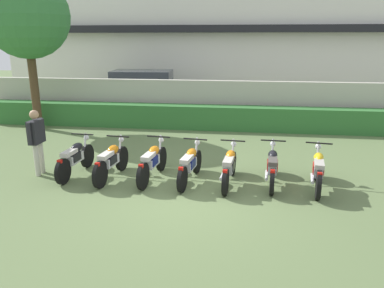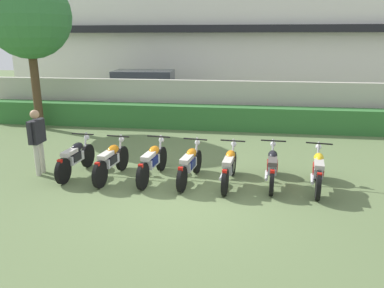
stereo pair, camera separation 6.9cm
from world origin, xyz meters
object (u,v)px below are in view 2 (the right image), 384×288
(motorcycle_in_row_3, at_px, (190,164))
(motorcycle_in_row_0, at_px, (75,158))
(motorcycle_in_row_5, at_px, (272,166))
(parked_car, at_px, (147,91))
(motorcycle_in_row_4, at_px, (229,166))
(tree_near_inspector, at_px, (28,16))
(motorcycle_in_row_2, at_px, (152,161))
(motorcycle_in_row_6, at_px, (318,170))
(motorcycle_in_row_1, at_px, (111,161))
(inspector_person, at_px, (37,137))

(motorcycle_in_row_3, bearing_deg, motorcycle_in_row_0, 96.65)
(motorcycle_in_row_5, bearing_deg, parked_car, 35.04)
(motorcycle_in_row_4, distance_m, motorcycle_in_row_5, 1.00)
(motorcycle_in_row_0, relative_size, motorcycle_in_row_4, 0.98)
(tree_near_inspector, distance_m, motorcycle_in_row_2, 8.10)
(motorcycle_in_row_6, bearing_deg, motorcycle_in_row_4, 97.94)
(motorcycle_in_row_6, bearing_deg, motorcycle_in_row_5, 89.59)
(motorcycle_in_row_1, xyz_separation_m, inspector_person, (-1.91, 0.05, 0.52))
(motorcycle_in_row_0, distance_m, motorcycle_in_row_6, 5.85)
(motorcycle_in_row_0, xyz_separation_m, motorcycle_in_row_5, (4.84, 0.06, -0.01))
(parked_car, relative_size, motorcycle_in_row_6, 2.44)
(motorcycle_in_row_4, relative_size, motorcycle_in_row_6, 1.01)
(motorcycle_in_row_3, height_order, inspector_person, inspector_person)
(tree_near_inspector, xyz_separation_m, motorcycle_in_row_1, (4.56, -4.72, -3.61))
(motorcycle_in_row_2, bearing_deg, tree_near_inspector, 56.36)
(motorcycle_in_row_0, bearing_deg, tree_near_inspector, 41.72)
(tree_near_inspector, xyz_separation_m, motorcycle_in_row_3, (6.50, -4.66, -3.63))
(inspector_person, bearing_deg, motorcycle_in_row_3, 0.08)
(motorcycle_in_row_6, bearing_deg, motorcycle_in_row_1, 98.16)
(tree_near_inspector, relative_size, motorcycle_in_row_3, 2.98)
(motorcycle_in_row_0, distance_m, inspector_person, 1.07)
(tree_near_inspector, height_order, motorcycle_in_row_1, tree_near_inspector)
(motorcycle_in_row_5, height_order, motorcycle_in_row_6, motorcycle_in_row_6)
(parked_car, xyz_separation_m, inspector_person, (-0.52, -8.69, 0.04))
(tree_near_inspector, height_order, motorcycle_in_row_2, tree_near_inspector)
(motorcycle_in_row_1, xyz_separation_m, motorcycle_in_row_5, (3.87, 0.17, -0.01))
(motorcycle_in_row_0, bearing_deg, motorcycle_in_row_1, -92.43)
(motorcycle_in_row_4, bearing_deg, tree_near_inspector, 63.10)
(inspector_person, bearing_deg, motorcycle_in_row_1, -1.43)
(motorcycle_in_row_2, distance_m, inspector_person, 2.97)
(motorcycle_in_row_0, xyz_separation_m, inspector_person, (-0.94, -0.06, 0.52))
(tree_near_inspector, distance_m, motorcycle_in_row_4, 9.51)
(motorcycle_in_row_4, bearing_deg, motorcycle_in_row_2, 93.57)
(parked_car, height_order, tree_near_inspector, tree_near_inspector)
(parked_car, height_order, inspector_person, parked_car)
(motorcycle_in_row_4, relative_size, motorcycle_in_row_5, 1.00)
(inspector_person, bearing_deg, motorcycle_in_row_6, -0.21)
(motorcycle_in_row_1, bearing_deg, motorcycle_in_row_5, -81.84)
(motorcycle_in_row_3, xyz_separation_m, inspector_person, (-3.84, -0.01, 0.53))
(motorcycle_in_row_1, relative_size, motorcycle_in_row_5, 0.98)
(parked_car, bearing_deg, motorcycle_in_row_1, -84.72)
(motorcycle_in_row_2, bearing_deg, motorcycle_in_row_3, -85.51)
(parked_car, xyz_separation_m, motorcycle_in_row_5, (5.26, -8.57, -0.49))
(parked_car, height_order, motorcycle_in_row_3, parked_car)
(motorcycle_in_row_6, bearing_deg, tree_near_inspector, 71.47)
(motorcycle_in_row_2, distance_m, motorcycle_in_row_4, 1.86)
(tree_near_inspector, bearing_deg, motorcycle_in_row_6, -26.43)
(tree_near_inspector, distance_m, motorcycle_in_row_1, 7.49)
(motorcycle_in_row_0, relative_size, motorcycle_in_row_2, 0.96)
(motorcycle_in_row_0, height_order, inspector_person, inspector_person)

